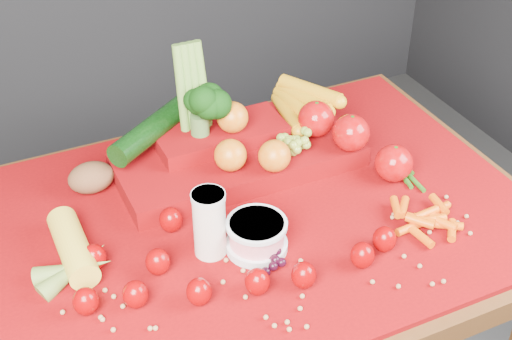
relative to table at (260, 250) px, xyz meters
name	(u,v)px	position (x,y,z in m)	size (l,w,h in m)	color
table	(260,250)	(0.00, 0.00, 0.00)	(1.10, 0.80, 0.75)	#3D230E
red_cloth	(260,213)	(0.00, 0.00, 0.10)	(1.05, 0.75, 0.01)	#750305
milk_glass	(209,221)	(-0.13, -0.07, 0.18)	(0.06, 0.06, 0.14)	beige
yogurt_bowl	(257,235)	(-0.05, -0.10, 0.14)	(0.12, 0.12, 0.06)	silver
strawberry_scatter	(216,266)	(-0.15, -0.14, 0.13)	(0.58, 0.28, 0.05)	#860006
dark_grape_cluster	(272,262)	(-0.05, -0.15, 0.12)	(0.06, 0.05, 0.03)	black
soybean_scatter	(308,273)	(0.00, -0.20, 0.11)	(0.84, 0.24, 0.01)	#A47346
corn_ear	(73,262)	(-0.38, -0.01, 0.13)	(0.18, 0.23, 0.06)	gold
potato	(91,177)	(-0.29, 0.21, 0.14)	(0.10, 0.07, 0.07)	brown
baby_carrot_pile	(425,217)	(0.27, -0.17, 0.12)	(0.17, 0.17, 0.03)	#D44D07
green_bean_pile	(403,170)	(0.34, -0.01, 0.11)	(0.14, 0.12, 0.01)	#215613
produce_mound	(250,142)	(0.05, 0.15, 0.17)	(0.59, 0.39, 0.27)	#750305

